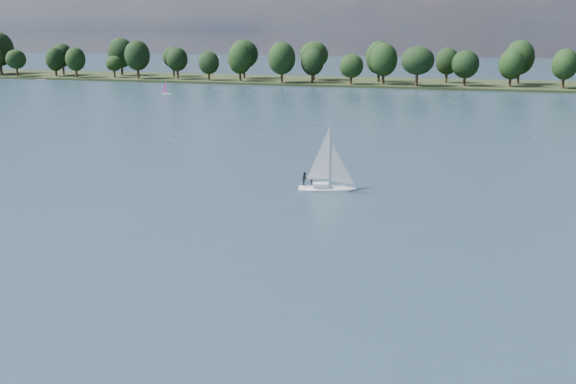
{
  "coord_description": "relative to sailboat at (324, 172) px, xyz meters",
  "views": [
    {
      "loc": [
        6.3,
        -19.46,
        18.64
      ],
      "look_at": [
        -12.19,
        41.44,
        2.5
      ],
      "focal_mm": 40.0,
      "sensor_mm": 36.0,
      "label": 1
    }
  ],
  "objects": [
    {
      "name": "far_shore",
      "position": [
        11.21,
        159.13,
        -2.3
      ],
      "size": [
        660.0,
        40.0,
        1.5
      ],
      "primitive_type": "cube",
      "color": "black",
      "rests_on": "ground"
    },
    {
      "name": "sailboat",
      "position": [
        0.0,
        0.0,
        0.0
      ],
      "size": [
        6.47,
        3.59,
        8.21
      ],
      "rotation": [
        0.0,
        0.0,
        0.32
      ],
      "color": "white",
      "rests_on": "ground"
    },
    {
      "name": "treeline",
      "position": [
        7.59,
        155.82,
        5.79
      ],
      "size": [
        562.6,
        74.3,
        18.76
      ],
      "color": "black",
      "rests_on": "ground"
    },
    {
      "name": "dinghy_pink",
      "position": [
        -72.57,
        100.47,
        -1.23
      ],
      "size": [
        3.02,
        1.82,
        4.53
      ],
      "rotation": [
        0.0,
        0.0,
        0.27
      ],
      "color": "white",
      "rests_on": "ground"
    },
    {
      "name": "ground",
      "position": [
        11.21,
        47.13,
        -2.3
      ],
      "size": [
        700.0,
        700.0,
        0.0
      ],
      "primitive_type": "plane",
      "color": "#233342",
      "rests_on": "ground"
    },
    {
      "name": "pontoon",
      "position": [
        -144.86,
        137.47,
        -2.3
      ],
      "size": [
        4.38,
        2.96,
        0.5
      ],
      "primitive_type": "cube",
      "rotation": [
        0.0,
        0.0,
        0.26
      ],
      "color": "#5C5F61",
      "rests_on": "ground"
    }
  ]
}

